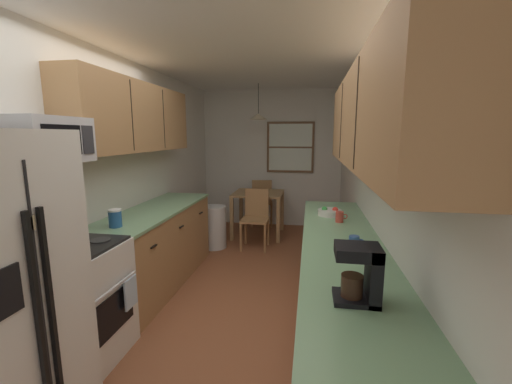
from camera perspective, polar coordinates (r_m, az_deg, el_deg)
The scene contains 23 objects.
ground_plane at distance 3.99m, azimuth -2.03°, elevation -15.60°, with size 12.00×12.00×0.00m, color brown.
wall_left at distance 4.12m, azimuth -20.91°, elevation 3.07°, with size 0.10×9.00×2.55m, color silver.
wall_right at distance 3.61m, azimuth 19.35°, elevation 2.28°, with size 0.10×9.00×2.55m, color silver.
wall_back at distance 6.24m, azimuth 2.77°, elevation 5.83°, with size 4.40×0.10×2.55m, color silver.
ceiling_slab at distance 3.71m, azimuth -2.29°, elevation 23.49°, with size 4.40×9.00×0.08m, color white.
stove_range at distance 2.93m, azimuth -29.05°, elevation -16.62°, with size 0.66×0.66×1.10m.
microwave_over_range at distance 2.73m, azimuth -33.11°, elevation 7.64°, with size 0.39×0.57×0.32m.
counter_left at distance 3.98m, azimuth -17.01°, elevation -9.11°, with size 0.64×2.02×0.90m.
upper_cabinets_left at distance 3.80m, azimuth -20.42°, elevation 12.14°, with size 0.33×2.10×0.72m.
counter_right at distance 2.80m, azimuth 14.69°, elevation -17.37°, with size 0.64×3.19×0.90m.
upper_cabinets_right at distance 2.47m, azimuth 19.55°, elevation 12.11°, with size 0.33×2.87×0.68m.
dining_table at distance 5.57m, azimuth 0.40°, elevation -1.38°, with size 0.82×0.78×0.76m.
dining_chair_near at distance 5.02m, azimuth -0.05°, elevation -4.14°, with size 0.40×0.40×0.90m.
dining_chair_far at distance 6.18m, azimuth 1.04°, elevation -1.44°, with size 0.45×0.45×0.90m.
pendant_light at distance 5.47m, azimuth 0.41°, elevation 13.12°, with size 0.29×0.29×0.58m.
back_window at distance 6.12m, azimuth 6.05°, elevation 7.81°, with size 0.87×0.05×0.94m.
trash_bin at distance 5.07m, azimuth -7.30°, elevation -6.11°, with size 0.36×0.36×0.65m, color silver.
storage_canister at distance 3.21m, azimuth -23.50°, elevation -4.24°, with size 0.12×0.12×0.16m.
dish_towel at distance 2.85m, azimuth -21.16°, elevation -16.15°, with size 0.02×0.16×0.24m, color silver.
coffee_maker at distance 1.74m, azimuth 18.24°, elevation -13.28°, with size 0.22×0.18×0.29m.
mug_by_coffeemaker at distance 2.50m, azimuth 16.88°, elevation -8.49°, with size 0.11×0.07×0.10m.
mug_spare at distance 3.21m, azimuth 14.49°, elevation -4.24°, with size 0.11×0.08×0.10m.
fruit_bowl at distance 3.46m, azimuth 12.82°, elevation -3.44°, with size 0.24×0.24×0.09m.
Camera 1 is at (0.73, -2.53, 1.72)m, focal length 22.78 mm.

